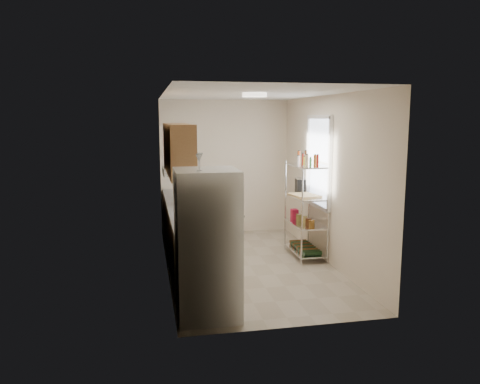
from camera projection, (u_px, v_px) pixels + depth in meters
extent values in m
cube|color=#B2A590|center=(249.00, 266.00, 7.22)|extent=(2.50, 4.40, 0.01)
cube|color=white|center=(250.00, 93.00, 6.81)|extent=(2.50, 4.40, 0.01)
cube|color=beige|center=(225.00, 167.00, 9.15)|extent=(2.50, 0.01, 2.60)
cube|color=beige|center=(296.00, 210.00, 4.88)|extent=(2.50, 0.01, 2.60)
cube|color=beige|center=(165.00, 184.00, 6.77)|extent=(0.01, 4.40, 2.60)
cube|color=beige|center=(328.00, 180.00, 7.26)|extent=(0.01, 4.40, 2.60)
cube|color=#9C6F42|center=(187.00, 234.00, 7.39)|extent=(0.60, 3.48, 0.86)
cube|color=gray|center=(187.00, 206.00, 7.33)|extent=(0.63, 3.51, 0.04)
cube|color=#B7BABC|center=(192.00, 223.00, 6.22)|extent=(0.52, 0.44, 0.04)
cube|color=#B7BABC|center=(195.00, 215.00, 8.76)|extent=(0.01, 0.55, 0.72)
cube|color=#9C6F42|center=(178.00, 149.00, 6.82)|extent=(0.33, 2.20, 0.72)
cube|color=#B7BABC|center=(178.00, 171.00, 7.67)|extent=(0.50, 0.60, 0.12)
cube|color=white|center=(319.00, 162.00, 7.55)|extent=(0.06, 1.00, 1.46)
cube|color=silver|center=(305.00, 250.00, 7.69)|extent=(0.45, 0.90, 0.02)
cube|color=silver|center=(306.00, 224.00, 7.62)|extent=(0.45, 0.90, 0.02)
cube|color=silver|center=(306.00, 196.00, 7.55)|extent=(0.45, 0.90, 0.02)
cube|color=silver|center=(307.00, 166.00, 7.47)|extent=(0.45, 0.90, 0.02)
cylinder|color=silver|center=(302.00, 216.00, 7.12)|extent=(0.02, 0.02, 1.55)
cylinder|color=silver|center=(285.00, 206.00, 7.97)|extent=(0.02, 0.02, 1.55)
cylinder|color=silver|center=(328.00, 215.00, 7.20)|extent=(0.02, 0.02, 1.55)
cylinder|color=silver|center=(309.00, 205.00, 8.05)|extent=(0.02, 0.02, 1.55)
cylinder|color=white|center=(255.00, 95.00, 6.52)|extent=(0.34, 0.34, 0.05)
cube|color=white|center=(207.00, 244.00, 5.26)|extent=(0.70, 0.70, 1.69)
cylinder|color=white|center=(185.00, 198.00, 7.37)|extent=(0.27, 0.27, 0.21)
cylinder|color=black|center=(183.00, 201.00, 7.51)|extent=(0.36, 0.36, 0.05)
cylinder|color=black|center=(186.00, 199.00, 7.78)|extent=(0.23, 0.23, 0.04)
cube|color=tan|center=(304.00, 195.00, 7.48)|extent=(0.46, 0.55, 0.03)
cube|color=black|center=(300.00, 185.00, 7.81)|extent=(0.17, 0.23, 0.25)
cube|color=#B61632|center=(294.00, 214.00, 7.91)|extent=(0.11, 0.15, 0.17)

